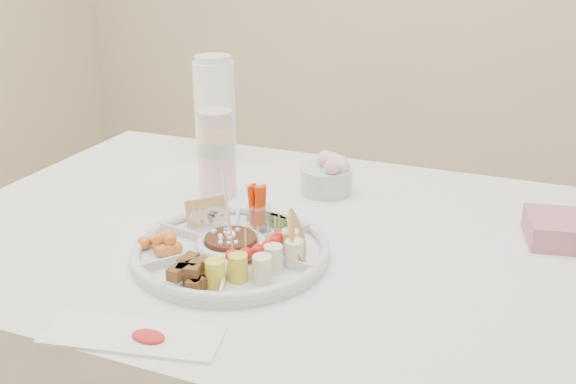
% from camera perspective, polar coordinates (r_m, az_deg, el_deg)
% --- Properties ---
extents(dining_table, '(1.52, 1.02, 0.76)m').
position_cam_1_polar(dining_table, '(1.57, 0.02, -16.09)').
color(dining_table, white).
rests_on(dining_table, floor).
extents(party_tray, '(0.44, 0.44, 0.04)m').
position_cam_1_polar(party_tray, '(1.26, -5.08, -4.92)').
color(party_tray, white).
rests_on(party_tray, dining_table).
extents(bean_dip, '(0.12, 0.12, 0.04)m').
position_cam_1_polar(bean_dip, '(1.26, -5.09, -4.62)').
color(bean_dip, '#3E2816').
rests_on(bean_dip, party_tray).
extents(tortillas, '(0.12, 0.12, 0.06)m').
position_cam_1_polar(tortillas, '(1.25, 0.86, -4.10)').
color(tortillas, olive).
rests_on(tortillas, party_tray).
extents(carrot_cucumber, '(0.12, 0.12, 0.09)m').
position_cam_1_polar(carrot_cucumber, '(1.34, -1.91, -1.19)').
color(carrot_cucumber, '#E83A05').
rests_on(carrot_cucumber, party_tray).
extents(pita_raisins, '(0.14, 0.14, 0.06)m').
position_cam_1_polar(pita_raisins, '(1.36, -7.38, -1.92)').
color(pita_raisins, tan).
rests_on(pita_raisins, party_tray).
extents(cherries, '(0.14, 0.14, 0.05)m').
position_cam_1_polar(cherries, '(1.28, -10.93, -4.27)').
color(cherries, orange).
rests_on(cherries, party_tray).
extents(granola_chunks, '(0.12, 0.12, 0.05)m').
position_cam_1_polar(granola_chunks, '(1.17, -8.85, -6.78)').
color(granola_chunks, brown).
rests_on(granola_chunks, party_tray).
extents(banana_tomato, '(0.13, 0.13, 0.09)m').
position_cam_1_polar(banana_tomato, '(1.14, -2.43, -5.89)').
color(banana_tomato, '#FCE997').
rests_on(banana_tomato, party_tray).
extents(cup_stack, '(0.09, 0.09, 0.25)m').
position_cam_1_polar(cup_stack, '(1.53, -6.41, 3.97)').
color(cup_stack, white).
rests_on(cup_stack, dining_table).
extents(thermos, '(0.13, 0.13, 0.29)m').
position_cam_1_polar(thermos, '(1.79, -6.51, 7.50)').
color(thermos, white).
rests_on(thermos, dining_table).
extents(flower_bowl, '(0.15, 0.15, 0.10)m').
position_cam_1_polar(flower_bowl, '(1.56, 3.44, 1.61)').
color(flower_bowl, '#93D2B1').
rests_on(flower_bowl, dining_table).
extents(napkin_stack, '(0.18, 0.16, 0.05)m').
position_cam_1_polar(napkin_stack, '(1.44, 23.55, -3.12)').
color(napkin_stack, '#B26A7C').
rests_on(napkin_stack, dining_table).
extents(placemat, '(0.30, 0.15, 0.01)m').
position_cam_1_polar(placemat, '(1.07, -13.66, -12.29)').
color(placemat, white).
rests_on(placemat, dining_table).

